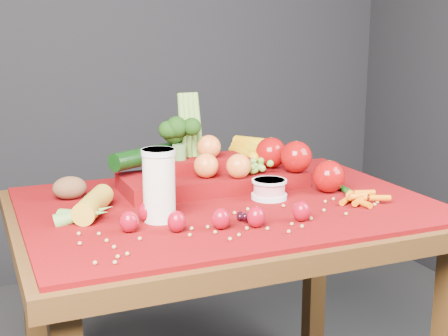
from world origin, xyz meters
name	(u,v)px	position (x,y,z in m)	size (l,w,h in m)	color
table	(227,240)	(0.00, 0.00, 0.66)	(1.10, 0.80, 0.75)	#3D250D
red_cloth	(227,204)	(0.00, 0.00, 0.76)	(1.05, 0.75, 0.01)	#66030B
milk_glass	(159,183)	(-0.21, -0.08, 0.86)	(0.08, 0.08, 0.17)	beige
yogurt_bowl	(269,188)	(0.12, -0.01, 0.79)	(0.10, 0.10, 0.05)	silver
strawberry_scatter	(206,216)	(-0.13, -0.17, 0.79)	(0.44, 0.18, 0.05)	#980012
dark_grape_cluster	(248,217)	(-0.02, -0.18, 0.78)	(0.06, 0.05, 0.03)	black
soybean_scatter	(260,222)	(0.00, -0.20, 0.77)	(0.84, 0.24, 0.01)	#A98248
corn_ear	(87,211)	(-0.37, -0.01, 0.78)	(0.24, 0.26, 0.06)	gold
potato	(70,188)	(-0.38, 0.19, 0.79)	(0.09, 0.07, 0.06)	brown
baby_carrot_pile	(359,196)	(0.32, -0.14, 0.78)	(0.17, 0.17, 0.03)	#D96307
green_bean_pile	(339,188)	(0.34, -0.01, 0.77)	(0.14, 0.12, 0.01)	#164F12
produce_mound	(224,166)	(0.06, 0.15, 0.82)	(0.62, 0.39, 0.27)	#66030B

